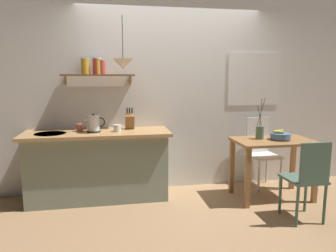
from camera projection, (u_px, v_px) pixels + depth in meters
name	position (u px, v px, depth m)	size (l,w,h in m)	color
ground_plane	(179.00, 203.00, 4.00)	(14.00, 14.00, 0.00)	#A87F56
back_wall	(184.00, 93.00, 4.45)	(6.80, 0.11, 2.70)	white
kitchen_counter	(98.00, 165.00, 4.06)	(1.83, 0.63, 0.89)	gray
wall_shelf	(95.00, 69.00, 4.03)	(0.93, 0.20, 0.34)	brown
dining_table	(273.00, 150.00, 4.07)	(1.01, 0.61, 0.78)	#9E6B3D
dining_chair_near	(308.00, 177.00, 3.40)	(0.39, 0.40, 0.91)	#4C6B5B
dining_chair_far	(261.00, 149.00, 4.55)	(0.45, 0.44, 1.00)	white
fruit_bowl	(280.00, 136.00, 4.04)	(0.25, 0.25, 0.14)	#51759E
twig_vase	(260.00, 132.00, 4.08)	(0.11, 0.10, 0.54)	#567056
electric_kettle	(94.00, 124.00, 3.93)	(0.25, 0.17, 0.23)	black
knife_block	(130.00, 121.00, 4.17)	(0.11, 0.17, 0.29)	brown
coffee_mug_by_sink	(80.00, 128.00, 4.00)	(0.12, 0.08, 0.10)	#C6664C
coffee_mug_spare	(117.00, 128.00, 3.97)	(0.13, 0.09, 0.09)	white
pendant_lamp	(123.00, 64.00, 3.79)	(0.25, 0.25, 0.63)	black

